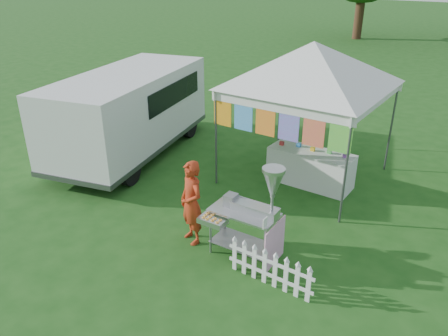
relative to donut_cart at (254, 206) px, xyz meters
The scene contains 7 objects.
ground 1.21m from the donut_cart, 164.50° to the right, with size 120.00×120.00×0.00m, color #1B4C15.
canopy_main 3.92m from the donut_cart, 101.44° to the left, with size 4.24×4.24×3.45m.
donut_cart is the anchor object (origin of this frame).
vendor 1.17m from the donut_cart, behind, with size 0.55×0.36×1.50m, color #AA2E14.
cargo_van 5.33m from the donut_cart, 155.85° to the left, with size 3.14×5.27×2.05m.
picket_fence 0.98m from the donut_cart, 36.74° to the right, with size 1.44×0.04×0.56m.
display_table 3.12m from the donut_cart, 97.38° to the left, with size 1.80×0.70×0.77m, color white.
Camera 1 is at (3.64, -4.89, 4.39)m, focal length 35.00 mm.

